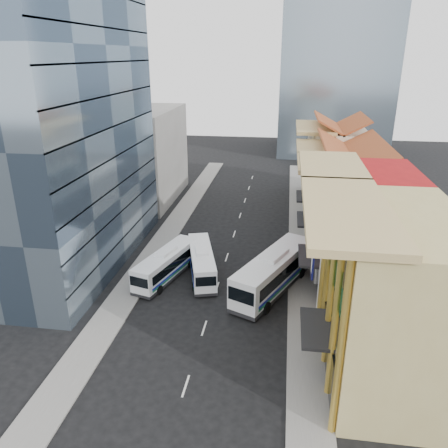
% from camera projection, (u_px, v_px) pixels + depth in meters
% --- Properties ---
extents(ground, '(200.00, 200.00, 0.00)m').
position_uv_depth(ground, '(182.00, 396.00, 29.65)').
color(ground, black).
rests_on(ground, ground).
extents(sidewalk_right, '(3.00, 90.00, 0.15)m').
position_uv_depth(sidewalk_right, '(302.00, 261.00, 48.77)').
color(sidewalk_right, slate).
rests_on(sidewalk_right, ground).
extents(sidewalk_left, '(3.00, 90.00, 0.15)m').
position_uv_depth(sidewalk_left, '(155.00, 252.00, 51.04)').
color(sidewalk_left, slate).
rests_on(sidewalk_left, ground).
extents(shophouse_tan, '(8.00, 14.00, 12.00)m').
position_uv_depth(shophouse_tan, '(393.00, 297.00, 30.21)').
color(shophouse_tan, tan).
rests_on(shophouse_tan, ground).
extents(shophouse_red, '(8.00, 10.00, 12.00)m').
position_uv_depth(shophouse_red, '(366.00, 232.00, 41.27)').
color(shophouse_red, '#A31213').
rests_on(shophouse_red, ground).
extents(shophouse_cream_near, '(8.00, 9.00, 10.00)m').
position_uv_depth(shophouse_cream_near, '(352.00, 209.00, 50.39)').
color(shophouse_cream_near, beige).
rests_on(shophouse_cream_near, ground).
extents(shophouse_cream_mid, '(8.00, 9.00, 10.00)m').
position_uv_depth(shophouse_cream_mid, '(344.00, 187.00, 58.69)').
color(shophouse_cream_mid, beige).
rests_on(shophouse_cream_mid, ground).
extents(shophouse_cream_far, '(8.00, 12.00, 11.00)m').
position_uv_depth(shophouse_cream_far, '(337.00, 165.00, 68.19)').
color(shophouse_cream_far, beige).
rests_on(shophouse_cream_far, ground).
extents(office_tower, '(12.00, 26.00, 30.00)m').
position_uv_depth(office_tower, '(56.00, 125.00, 43.98)').
color(office_tower, '#405266').
rests_on(office_tower, ground).
extents(office_block_far, '(10.00, 18.00, 14.00)m').
position_uv_depth(office_block_far, '(143.00, 155.00, 67.96)').
color(office_block_far, gray).
rests_on(office_block_far, ground).
extents(bus_left_near, '(4.80, 9.93, 3.10)m').
position_uv_depth(bus_left_near, '(202.00, 262.00, 45.39)').
color(bus_left_near, white).
rests_on(bus_left_near, ground).
extents(bus_left_far, '(4.92, 10.03, 3.14)m').
position_uv_depth(bus_left_far, '(166.00, 264.00, 44.88)').
color(bus_left_far, white).
rests_on(bus_left_far, ground).
extents(bus_right, '(7.86, 12.65, 4.03)m').
position_uv_depth(bus_right, '(273.00, 271.00, 42.36)').
color(bus_right, white).
rests_on(bus_right, ground).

